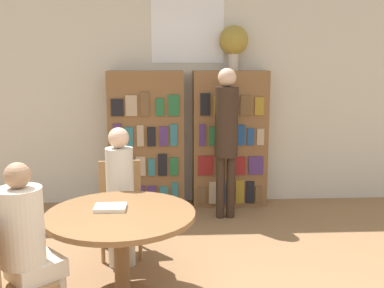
# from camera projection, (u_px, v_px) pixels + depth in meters

# --- Properties ---
(wall_back) EXTENTS (6.40, 0.07, 3.00)m
(wall_back) POSITION_uv_depth(u_px,v_px,m) (188.00, 86.00, 5.71)
(wall_back) COLOR beige
(wall_back) RESTS_ON ground_plane
(bookshelf_left) EXTENTS (0.93, 0.34, 1.71)m
(bookshelf_left) POSITION_uv_depth(u_px,v_px,m) (147.00, 140.00, 5.62)
(bookshelf_left) COLOR brown
(bookshelf_left) RESTS_ON ground_plane
(bookshelf_right) EXTENTS (0.93, 0.34, 1.71)m
(bookshelf_right) POSITION_uv_depth(u_px,v_px,m) (230.00, 139.00, 5.67)
(bookshelf_right) COLOR brown
(bookshelf_right) RESTS_ON ground_plane
(flower_vase) EXTENTS (0.36, 0.36, 0.54)m
(flower_vase) POSITION_uv_depth(u_px,v_px,m) (234.00, 42.00, 5.46)
(flower_vase) COLOR #B7AD9E
(flower_vase) RESTS_ON bookshelf_right
(reading_table) EXTENTS (1.13, 1.13, 0.70)m
(reading_table) POSITION_uv_depth(u_px,v_px,m) (121.00, 228.00, 3.40)
(reading_table) COLOR brown
(reading_table) RESTS_ON ground_plane
(chair_near_camera) EXTENTS (0.57, 0.57, 0.88)m
(chair_near_camera) POSITION_uv_depth(u_px,v_px,m) (3.00, 280.00, 2.79)
(chair_near_camera) COLOR olive
(chair_near_camera) RESTS_ON ground_plane
(chair_left_side) EXTENTS (0.44, 0.44, 0.88)m
(chair_left_side) POSITION_uv_depth(u_px,v_px,m) (121.00, 203.00, 4.30)
(chair_left_side) COLOR olive
(chair_left_side) RESTS_ON ground_plane
(seated_reader_left) EXTENTS (0.29, 0.38, 1.24)m
(seated_reader_left) POSITION_uv_depth(u_px,v_px,m) (120.00, 187.00, 4.08)
(seated_reader_left) COLOR beige
(seated_reader_left) RESTS_ON ground_plane
(seated_reader_right) EXTENTS (0.43, 0.43, 1.21)m
(seated_reader_right) POSITION_uv_depth(u_px,v_px,m) (28.00, 241.00, 2.87)
(seated_reader_right) COLOR beige
(seated_reader_right) RESTS_ON ground_plane
(librarian_standing) EXTENTS (0.27, 0.54, 1.75)m
(librarian_standing) POSITION_uv_depth(u_px,v_px,m) (226.00, 129.00, 5.13)
(librarian_standing) COLOR #332319
(librarian_standing) RESTS_ON ground_plane
(open_book_on_table) EXTENTS (0.24, 0.18, 0.03)m
(open_book_on_table) POSITION_uv_depth(u_px,v_px,m) (110.00, 208.00, 3.44)
(open_book_on_table) COLOR silver
(open_book_on_table) RESTS_ON reading_table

